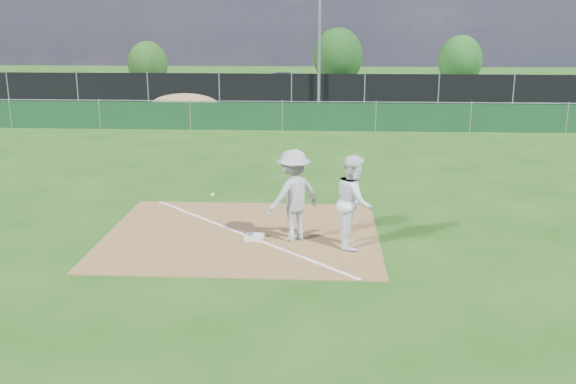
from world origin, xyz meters
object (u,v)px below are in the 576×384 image
(tree_left, at_px, (148,64))
(tree_mid, at_px, (338,56))
(light_pole, at_px, (319,32))
(car_left, at_px, (191,85))
(tree_right, at_px, (460,61))
(play_at_first, at_px, (293,195))
(car_right, at_px, (355,89))
(first_base, at_px, (254,237))
(runner, at_px, (354,201))
(car_mid, at_px, (289,85))

(tree_left, height_order, tree_mid, tree_mid)
(light_pole, distance_m, car_left, 9.33)
(car_left, xyz_separation_m, tree_right, (17.69, 7.59, 1.09))
(tree_left, bearing_deg, tree_mid, 7.88)
(play_at_first, relative_size, car_right, 0.61)
(first_base, xyz_separation_m, tree_right, (11.05, 33.49, 1.81))
(first_base, distance_m, tree_mid, 33.56)
(first_base, relative_size, runner, 0.20)
(tree_left, bearing_deg, light_pole, -38.62)
(light_pole, height_order, tree_left, light_pole)
(play_at_first, distance_m, runner, 1.30)
(car_left, bearing_deg, car_mid, -79.55)
(play_at_first, xyz_separation_m, runner, (1.27, -0.28, -0.03))
(tree_left, xyz_separation_m, tree_right, (21.82, 1.92, 0.19))
(car_left, xyz_separation_m, car_right, (9.99, -0.05, -0.17))
(light_pole, distance_m, car_right, 5.56)
(runner, bearing_deg, car_right, -2.00)
(play_at_first, height_order, tree_right, tree_right)
(tree_right, bearing_deg, play_at_first, -106.95)
(first_base, distance_m, car_mid, 26.70)
(tree_mid, distance_m, tree_right, 8.61)
(light_pole, height_order, tree_mid, light_pole)
(runner, xyz_separation_m, tree_left, (-12.89, 31.84, 0.70))
(light_pole, bearing_deg, tree_right, 49.38)
(play_at_first, bearing_deg, tree_mid, 87.25)
(first_base, bearing_deg, car_right, 82.62)
(runner, height_order, tree_mid, tree_mid)
(runner, height_order, tree_left, tree_left)
(car_right, relative_size, tree_mid, 0.99)
(light_pole, bearing_deg, tree_left, 141.38)
(runner, xyz_separation_m, tree_mid, (0.33, 33.68, 1.16))
(light_pole, relative_size, tree_mid, 1.93)
(car_left, distance_m, tree_right, 19.28)
(car_right, xyz_separation_m, tree_right, (7.70, 7.64, 1.26))
(runner, bearing_deg, first_base, 83.49)
(car_left, relative_size, tree_left, 1.38)
(tree_mid, bearing_deg, light_pole, -96.24)
(tree_left, distance_m, tree_right, 21.91)
(first_base, bearing_deg, car_mid, 91.38)
(tree_right, bearing_deg, light_pole, -130.62)
(play_at_first, height_order, tree_mid, tree_mid)
(first_base, relative_size, tree_mid, 0.09)
(runner, bearing_deg, tree_left, 22.75)
(light_pole, xyz_separation_m, car_right, (2.15, 3.84, -3.39))
(tree_mid, relative_size, tree_right, 1.14)
(light_pole, distance_m, runner, 22.50)
(runner, distance_m, tree_mid, 33.70)
(first_base, relative_size, play_at_first, 0.16)
(car_mid, bearing_deg, tree_mid, -27.39)
(car_left, height_order, car_right, car_left)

